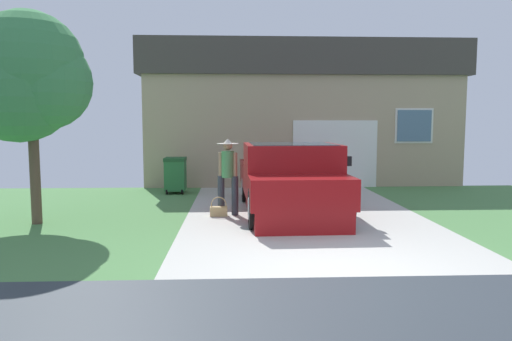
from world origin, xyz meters
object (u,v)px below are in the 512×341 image
at_px(handbag, 219,210).
at_px(front_yard_tree, 27,78).
at_px(pickup_truck, 290,182).
at_px(wheeled_trash_bin, 175,174).
at_px(house_with_garage, 294,114).
at_px(person_with_hat, 228,173).

distance_m(handbag, front_yard_tree, 4.71).
relative_size(pickup_truck, front_yard_tree, 1.25).
distance_m(handbag, wheeled_trash_bin, 3.80).
relative_size(house_with_garage, front_yard_tree, 2.53).
distance_m(person_with_hat, house_with_garage, 8.10).
bearing_deg(pickup_truck, wheeled_trash_bin, -49.15).
xyz_separation_m(person_with_hat, wheeled_trash_bin, (-1.59, 3.36, -0.38)).
height_order(pickup_truck, front_yard_tree, front_yard_tree).
distance_m(pickup_truck, house_with_garage, 7.77).
bearing_deg(wheeled_trash_bin, house_with_garage, 46.46).
bearing_deg(front_yard_tree, pickup_truck, 10.20).
bearing_deg(handbag, wheeled_trash_bin, 111.48).
bearing_deg(handbag, pickup_truck, 8.02).
xyz_separation_m(pickup_truck, handbag, (-1.60, -0.23, -0.58)).
relative_size(pickup_truck, wheeled_trash_bin, 5.04).
height_order(pickup_truck, handbag, pickup_truck).
bearing_deg(wheeled_trash_bin, pickup_truck, -47.77).
height_order(person_with_hat, wheeled_trash_bin, person_with_hat).
distance_m(pickup_truck, handbag, 1.72).
relative_size(handbag, front_yard_tree, 0.10).
height_order(front_yard_tree, wheeled_trash_bin, front_yard_tree).
relative_size(pickup_truck, person_with_hat, 3.10).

